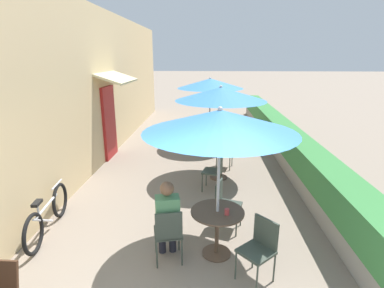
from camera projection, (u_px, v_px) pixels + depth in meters
name	position (u px, v px, depth m)	size (l,w,h in m)	color
cafe_facade_wall	(108.00, 85.00, 9.07)	(0.98, 14.31, 4.20)	#D6B784
planter_hedge	(280.00, 136.00, 9.28)	(0.60, 13.31, 1.01)	gray
patio_table_near	(217.00, 223.00, 4.47)	(0.80, 0.80, 0.73)	brown
patio_umbrella_near	(220.00, 121.00, 4.03)	(2.12, 2.12, 2.29)	#B7B7BC
cafe_chair_near_left	(225.00, 202.00, 5.16)	(0.50, 0.50, 0.87)	#384238
cafe_chair_near_right	(168.00, 231.00, 4.28)	(0.48, 0.48, 0.87)	#384238
seated_patron_near_right	(167.00, 217.00, 4.34)	(0.40, 0.46, 1.25)	#23232D
cafe_chair_near_back	(260.00, 245.00, 3.97)	(0.57, 0.57, 0.87)	#384238
coffee_cup_near	(227.00, 212.00, 4.30)	(0.07, 0.07, 0.09)	#B73D3D
patio_table_mid	(219.00, 157.00, 7.34)	(0.80, 0.80, 0.73)	brown
patio_umbrella_mid	(221.00, 94.00, 6.91)	(2.12, 2.12, 2.29)	#B7B7BC
cafe_chair_mid_left	(215.00, 169.00, 6.65)	(0.48, 0.48, 0.87)	#384238
cafe_chair_mid_right	(222.00, 149.00, 8.05)	(0.48, 0.48, 0.87)	#384238
coffee_cup_mid	(219.00, 149.00, 7.17)	(0.07, 0.07, 0.09)	teal
patio_table_far	(209.00, 130.00, 10.01)	(0.80, 0.80, 0.73)	brown
patio_umbrella_far	(210.00, 83.00, 9.57)	(2.12, 2.12, 2.29)	#B7B7BC
cafe_chair_far_left	(199.00, 127.00, 10.64)	(0.53, 0.53, 0.87)	#384238
cafe_chair_far_right	(222.00, 136.00, 9.38)	(0.53, 0.53, 0.87)	#384238
bicycle_leaning	(48.00, 214.00, 5.09)	(0.26, 1.76, 0.74)	black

